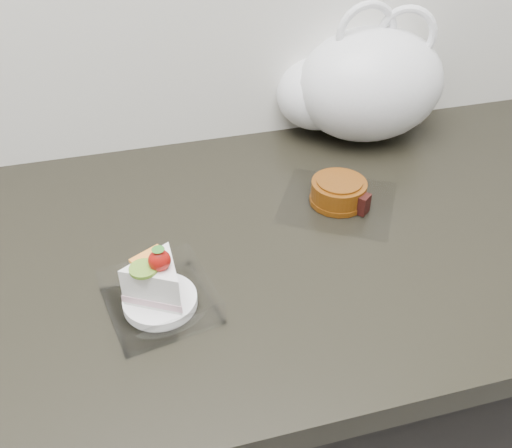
% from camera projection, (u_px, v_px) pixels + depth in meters
% --- Properties ---
extents(counter, '(2.04, 0.64, 0.90)m').
position_uv_depth(counter, '(165.00, 436.00, 1.09)').
color(counter, black).
rests_on(counter, ground).
extents(cake_tray, '(0.15, 0.15, 0.10)m').
position_uv_depth(cake_tray, '(159.00, 291.00, 0.72)').
color(cake_tray, white).
rests_on(cake_tray, counter).
extents(mooncake_wrap, '(0.24, 0.23, 0.04)m').
position_uv_depth(mooncake_wrap, '(339.00, 194.00, 0.91)').
color(mooncake_wrap, white).
rests_on(mooncake_wrap, counter).
extents(plastic_bag, '(0.33, 0.26, 0.25)m').
position_uv_depth(plastic_bag, '(360.00, 85.00, 1.04)').
color(plastic_bag, white).
rests_on(plastic_bag, counter).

